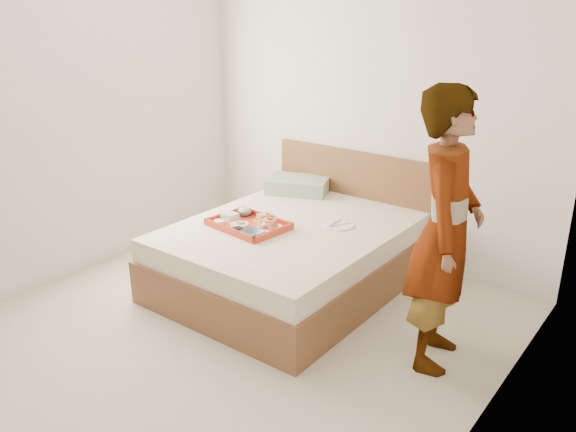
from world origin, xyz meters
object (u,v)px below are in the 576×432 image
(bed, at_px, (291,255))
(person, at_px, (446,232))
(tray, at_px, (249,224))
(dinner_plate, at_px, (338,225))

(bed, relative_size, person, 1.12)
(tray, height_order, person, person)
(bed, bearing_deg, tray, -135.99)
(tray, relative_size, person, 0.33)
(tray, bearing_deg, dinner_plate, 46.50)
(tray, distance_m, person, 1.66)
(tray, xyz_separation_m, dinner_plate, (0.55, 0.46, -0.02))
(bed, distance_m, dinner_plate, 0.47)
(dinner_plate, xyz_separation_m, person, (1.08, -0.49, 0.36))
(tray, xyz_separation_m, person, (1.63, -0.02, 0.34))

